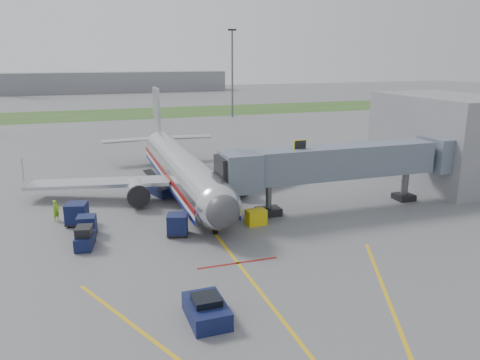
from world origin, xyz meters
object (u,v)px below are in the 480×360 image
object	(u,v)px
airliner	(181,168)
pushback_tug	(206,310)
belt_loader	(159,189)
ramp_worker	(56,211)
baggage_tug	(85,238)

from	to	relation	value
airliner	pushback_tug	xyz separation A→B (m)	(-4.00, -25.68, -2.05)
belt_loader	ramp_worker	bearing A→B (deg)	-151.51
airliner	belt_loader	bearing A→B (deg)	-174.80
airliner	ramp_worker	xyz separation A→B (m)	(-12.58, -5.69, -1.68)
airliner	belt_loader	distance (m)	3.28
airliner	ramp_worker	bearing A→B (deg)	-155.67
belt_loader	airliner	bearing A→B (deg)	5.20
pushback_tug	ramp_worker	distance (m)	21.75
pushback_tug	baggage_tug	bearing A→B (deg)	115.95
pushback_tug	belt_loader	distance (m)	25.49
airliner	ramp_worker	size ratio (longest dim) A/B	18.42
ramp_worker	belt_loader	bearing A→B (deg)	-19.17
pushback_tug	baggage_tug	xyz separation A→B (m)	(-6.27, 12.89, 0.16)
airliner	baggage_tug	size ratio (longest dim) A/B	13.56
baggage_tug	belt_loader	size ratio (longest dim) A/B	0.55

